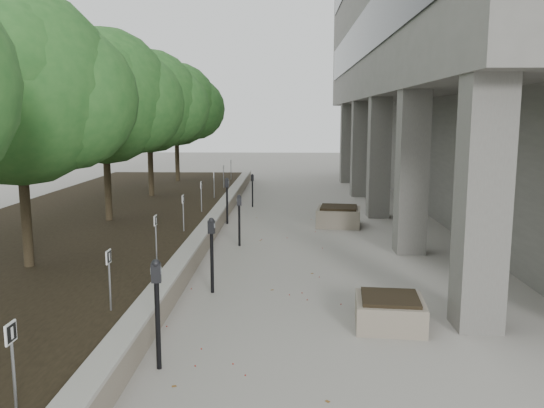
# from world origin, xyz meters

# --- Properties ---
(ground) EXTENTS (90.00, 90.00, 0.00)m
(ground) POSITION_xyz_m (0.00, 0.00, 0.00)
(ground) COLOR gray
(ground) RESTS_ON ground
(retaining_wall) EXTENTS (0.39, 26.00, 0.50)m
(retaining_wall) POSITION_xyz_m (-1.82, 9.00, 0.25)
(retaining_wall) COLOR gray
(retaining_wall) RESTS_ON ground
(planting_bed) EXTENTS (7.00, 26.00, 0.40)m
(planting_bed) POSITION_xyz_m (-5.50, 9.00, 0.20)
(planting_bed) COLOR black
(planting_bed) RESTS_ON ground
(crabapple_tree_2) EXTENTS (4.60, 4.00, 5.44)m
(crabapple_tree_2) POSITION_xyz_m (-4.80, 3.00, 3.12)
(crabapple_tree_2) COLOR #235721
(crabapple_tree_2) RESTS_ON planting_bed
(crabapple_tree_3) EXTENTS (4.60, 4.00, 5.44)m
(crabapple_tree_3) POSITION_xyz_m (-4.80, 8.00, 3.12)
(crabapple_tree_3) COLOR #235721
(crabapple_tree_3) RESTS_ON planting_bed
(crabapple_tree_4) EXTENTS (4.60, 4.00, 5.44)m
(crabapple_tree_4) POSITION_xyz_m (-4.80, 13.00, 3.12)
(crabapple_tree_4) COLOR #235721
(crabapple_tree_4) RESTS_ON planting_bed
(crabapple_tree_5) EXTENTS (4.60, 4.00, 5.44)m
(crabapple_tree_5) POSITION_xyz_m (-4.80, 18.00, 3.12)
(crabapple_tree_5) COLOR #235721
(crabapple_tree_5) RESTS_ON planting_bed
(parking_sign_1) EXTENTS (0.04, 0.22, 0.96)m
(parking_sign_1) POSITION_xyz_m (-2.35, -2.50, 0.88)
(parking_sign_1) COLOR black
(parking_sign_1) RESTS_ON planting_bed
(parking_sign_2) EXTENTS (0.04, 0.22, 0.96)m
(parking_sign_2) POSITION_xyz_m (-2.35, 0.50, 0.88)
(parking_sign_2) COLOR black
(parking_sign_2) RESTS_ON planting_bed
(parking_sign_3) EXTENTS (0.04, 0.22, 0.96)m
(parking_sign_3) POSITION_xyz_m (-2.35, 3.50, 0.88)
(parking_sign_3) COLOR black
(parking_sign_3) RESTS_ON planting_bed
(parking_sign_4) EXTENTS (0.04, 0.22, 0.96)m
(parking_sign_4) POSITION_xyz_m (-2.35, 6.50, 0.88)
(parking_sign_4) COLOR black
(parking_sign_4) RESTS_ON planting_bed
(parking_sign_5) EXTENTS (0.04, 0.22, 0.96)m
(parking_sign_5) POSITION_xyz_m (-2.35, 9.50, 0.88)
(parking_sign_5) COLOR black
(parking_sign_5) RESTS_ON planting_bed
(parking_sign_6) EXTENTS (0.04, 0.22, 0.96)m
(parking_sign_6) POSITION_xyz_m (-2.35, 12.50, 0.88)
(parking_sign_6) COLOR black
(parking_sign_6) RESTS_ON planting_bed
(parking_sign_7) EXTENTS (0.04, 0.22, 0.96)m
(parking_sign_7) POSITION_xyz_m (-2.35, 15.50, 0.88)
(parking_sign_7) COLOR black
(parking_sign_7) RESTS_ON planting_bed
(parking_sign_8) EXTENTS (0.04, 0.22, 0.96)m
(parking_sign_8) POSITION_xyz_m (-2.35, 18.50, 0.88)
(parking_sign_8) COLOR black
(parking_sign_8) RESTS_ON planting_bed
(parking_meter_1) EXTENTS (0.16, 0.13, 1.52)m
(parking_meter_1) POSITION_xyz_m (-1.35, -0.63, 0.76)
(parking_meter_1) COLOR black
(parking_meter_1) RESTS_ON ground
(parking_meter_2) EXTENTS (0.16, 0.13, 1.47)m
(parking_meter_2) POSITION_xyz_m (-1.07, 2.64, 0.74)
(parking_meter_2) COLOR black
(parking_meter_2) RESTS_ON ground
(parking_meter_3) EXTENTS (0.15, 0.12, 1.36)m
(parking_meter_3) POSITION_xyz_m (-0.90, 6.55, 0.68)
(parking_meter_3) COLOR black
(parking_meter_3) RESTS_ON ground
(parking_meter_4) EXTENTS (0.15, 0.11, 1.48)m
(parking_meter_4) POSITION_xyz_m (-1.55, 9.57, 0.74)
(parking_meter_4) COLOR black
(parking_meter_4) RESTS_ON ground
(parking_meter_5) EXTENTS (0.13, 0.10, 1.25)m
(parking_meter_5) POSITION_xyz_m (-0.97, 12.92, 0.62)
(parking_meter_5) COLOR black
(parking_meter_5) RESTS_ON ground
(planter_front) EXTENTS (1.18, 1.18, 0.50)m
(planter_front) POSITION_xyz_m (2.03, 1.00, 0.25)
(planter_front) COLOR gray
(planter_front) RESTS_ON ground
(planter_back) EXTENTS (1.48, 1.48, 0.61)m
(planter_back) POSITION_xyz_m (1.94, 9.38, 0.31)
(planter_back) COLOR gray
(planter_back) RESTS_ON ground
(berry_scatter) EXTENTS (3.30, 14.10, 0.02)m
(berry_scatter) POSITION_xyz_m (-0.10, 5.00, 0.01)
(berry_scatter) COLOR #9A170B
(berry_scatter) RESTS_ON ground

